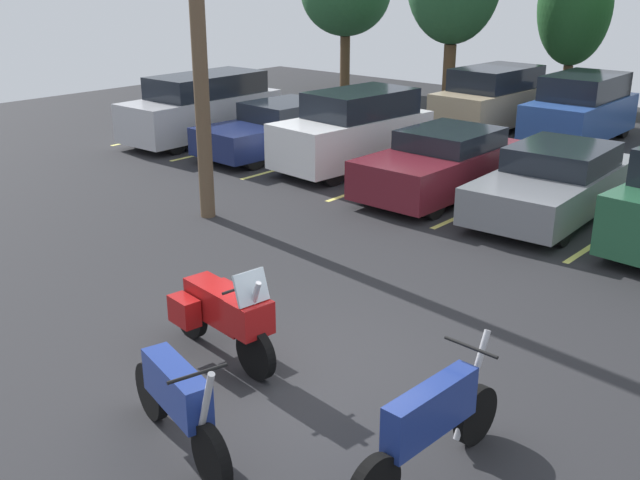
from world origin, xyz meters
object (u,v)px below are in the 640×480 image
car_maroon (442,164)px  motorcycle_touring (224,312)px  car_white (354,131)px  car_navy (279,129)px  car_silver (203,107)px  motorcycle_third (431,425)px  car_far_tan (493,99)px  motorcycle_second (179,402)px  car_far_blue (581,109)px  car_grey (556,182)px

car_maroon → motorcycle_touring: bearing=-76.2°
motorcycle_touring → car_white: 10.05m
car_navy → car_maroon: (5.48, -0.46, 0.03)m
motorcycle_touring → car_maroon: car_maroon is taller
car_silver → car_maroon: size_ratio=1.15×
car_maroon → car_navy: bearing=175.2°
motorcycle_third → car_far_tan: 17.53m
car_navy → car_maroon: bearing=-4.8°
motorcycle_second → car_maroon: 10.29m
motorcycle_second → car_far_tan: bearing=109.1°
car_silver → car_white: car_white is taller
car_white → motorcycle_third: bearing=-47.4°
motorcycle_touring → car_far_blue: car_far_blue is taller
car_silver → car_navy: bearing=4.4°
car_white → car_navy: bearing=-177.5°
motorcycle_second → motorcycle_third: (2.19, 1.36, 0.01)m
motorcycle_touring → car_far_tan: 16.01m
car_maroon → car_far_tan: car_far_tan is taller
car_navy → car_maroon: 5.50m
car_far_blue → motorcycle_third: bearing=-71.3°
motorcycle_touring → car_far_blue: size_ratio=0.50×
car_navy → car_grey: car_grey is taller
motorcycle_second → car_grey: size_ratio=0.43×
motorcycle_second → car_grey: car_grey is taller
car_far_tan → car_far_blue: size_ratio=1.02×
car_grey → motorcycle_second: bearing=-86.4°
car_silver → car_far_tan: size_ratio=1.12×
motorcycle_third → car_white: bearing=132.6°
car_maroon → car_far_blue: bearing=90.0°
motorcycle_third → car_silver: 16.22m
car_navy → car_far_tan: bearing=67.5°
motorcycle_second → car_far_blue: car_far_blue is taller
motorcycle_touring → car_navy: size_ratio=0.46×
car_grey → car_far_tan: size_ratio=1.11×
motorcycle_second → car_far_tan: size_ratio=0.48×
car_navy → car_white: 2.55m
car_maroon → car_silver: bearing=178.4°
motorcycle_third → car_white: size_ratio=0.53×
car_silver → car_far_tan: car_far_tan is taller
car_far_tan → car_navy: bearing=-112.5°
motorcycle_third → car_far_tan: bearing=117.4°
car_navy → car_grey: (7.99, -0.12, 0.01)m
motorcycle_third → motorcycle_touring: bearing=175.3°
motorcycle_touring → car_silver: bearing=141.0°
motorcycle_touring → car_navy: 11.42m
motorcycle_third → car_far_blue: bearing=108.7°
motorcycle_touring → car_white: car_white is taller
car_maroon → car_white: bearing=169.1°
car_grey → car_far_tan: car_far_tan is taller
motorcycle_touring → car_far_tan: size_ratio=0.49×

